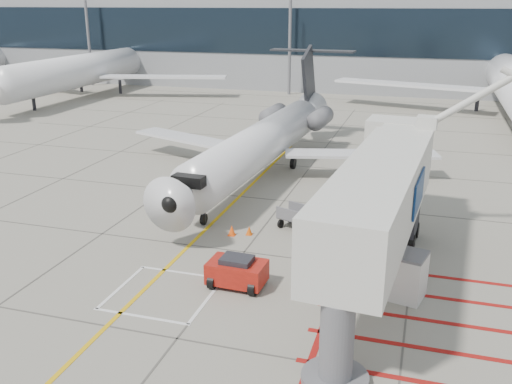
% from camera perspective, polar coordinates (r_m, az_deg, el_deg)
% --- Properties ---
extents(ground_plane, '(260.00, 260.00, 0.00)m').
position_cam_1_polar(ground_plane, '(25.02, -4.06, -9.64)').
color(ground_plane, gray).
rests_on(ground_plane, ground).
extents(regional_jet, '(25.98, 31.97, 8.04)m').
position_cam_1_polar(regional_jet, '(37.13, -0.69, 6.43)').
color(regional_jet, silver).
rests_on(regional_jet, ground_plane).
extents(jet_bridge, '(10.49, 19.70, 7.62)m').
position_cam_1_polar(jet_bridge, '(23.63, 12.08, -1.65)').
color(jet_bridge, silver).
rests_on(jet_bridge, ground_plane).
extents(pushback_tug, '(2.52, 1.63, 1.44)m').
position_cam_1_polar(pushback_tug, '(24.91, -1.91, -7.88)').
color(pushback_tug, '#A4190F').
rests_on(pushback_tug, ground_plane).
extents(baggage_cart, '(2.36, 1.94, 1.29)m').
position_cam_1_polar(baggage_cart, '(31.09, 4.21, -2.55)').
color(baggage_cart, '#5C5C61').
rests_on(baggage_cart, ground_plane).
extents(ground_power_unit, '(2.80, 2.02, 2.00)m').
position_cam_1_polar(ground_power_unit, '(24.80, 13.60, -7.83)').
color(ground_power_unit, silver).
rests_on(ground_power_unit, ground_plane).
extents(cone_nose, '(0.35, 0.35, 0.48)m').
position_cam_1_polar(cone_nose, '(30.33, -0.69, -3.87)').
color(cone_nose, '#DD520B').
rests_on(cone_nose, ground_plane).
extents(cone_side, '(0.40, 0.40, 0.56)m').
position_cam_1_polar(cone_side, '(30.28, -2.43, -3.84)').
color(cone_side, '#FF4F0D').
rests_on(cone_side, ground_plane).
extents(terminal_building, '(180.00, 28.00, 14.00)m').
position_cam_1_polar(terminal_building, '(90.69, 18.74, 14.54)').
color(terminal_building, gray).
rests_on(terminal_building, ground_plane).
extents(terminal_glass_band, '(180.00, 0.10, 6.00)m').
position_cam_1_polar(terminal_glass_band, '(76.61, 18.99, 14.71)').
color(terminal_glass_band, black).
rests_on(terminal_glass_band, ground_plane).
extents(bg_aircraft_b, '(36.18, 40.20, 12.06)m').
position_cam_1_polar(bg_aircraft_b, '(79.44, -16.38, 13.62)').
color(bg_aircraft_b, silver).
rests_on(bg_aircraft_b, ground_plane).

